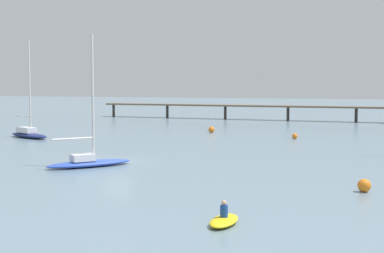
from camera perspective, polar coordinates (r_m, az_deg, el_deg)
The scene contains 8 objects.
ground_plane at distance 45.87m, azimuth -7.76°, elevation -3.68°, with size 400.00×400.00×0.00m, color slate.
pier at distance 96.22m, azimuth 14.61°, elevation 2.72°, with size 59.53×4.73×7.41m.
sailboat_navy at distance 68.42m, azimuth -16.67°, elevation -0.55°, with size 7.50×4.86×11.58m.
sailboat_blue at distance 43.45m, azimuth -10.75°, elevation -3.34°, with size 5.75×6.37×10.32m.
dinghy_yellow at distance 25.59m, azimuth 3.35°, elevation -9.69°, with size 1.21×2.59×1.14m.
mooring_buoy_outer at distance 65.46m, azimuth 10.66°, elevation -0.98°, with size 0.65×0.65×0.65m, color orange.
mooring_buoy_mid at distance 34.45m, azimuth 17.52°, elevation -5.89°, with size 0.80×0.80×0.80m, color orange.
mooring_buoy_near at distance 72.49m, azimuth 2.04°, elevation -0.32°, with size 0.82×0.82×0.82m, color orange.
Camera 1 is at (20.13, -40.70, 6.48)m, focal length 51.16 mm.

